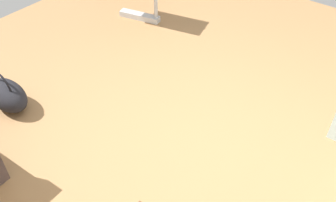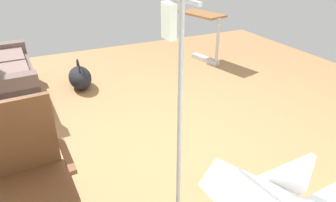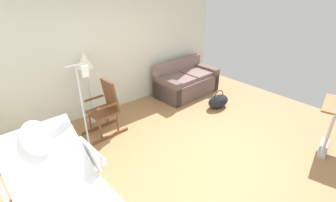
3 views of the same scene
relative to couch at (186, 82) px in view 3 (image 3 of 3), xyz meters
The scene contains 8 objects.
ground_plane 2.56m from the couch, 132.25° to the right, with size 6.97×6.97×0.00m, color #9E7247.
back_wall 2.08m from the couch, 161.51° to the left, with size 5.77×0.10×2.70m, color silver.
couch is the anchor object (origin of this frame).
rocking_chair 2.45m from the couch, behind, with size 0.79×0.53×1.05m.
floor_lamp 2.65m from the couch, behind, with size 0.34×0.34×1.48m.
overbed_table 3.31m from the couch, 85.78° to the right, with size 0.88×0.58×0.84m.
duffel_bag 1.07m from the couch, 88.33° to the right, with size 0.58×0.35×0.43m.
iv_pole 3.27m from the couch, 161.24° to the right, with size 0.44×0.44×1.69m.
Camera 3 is at (-2.49, -2.35, 2.70)m, focal length 26.41 mm.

